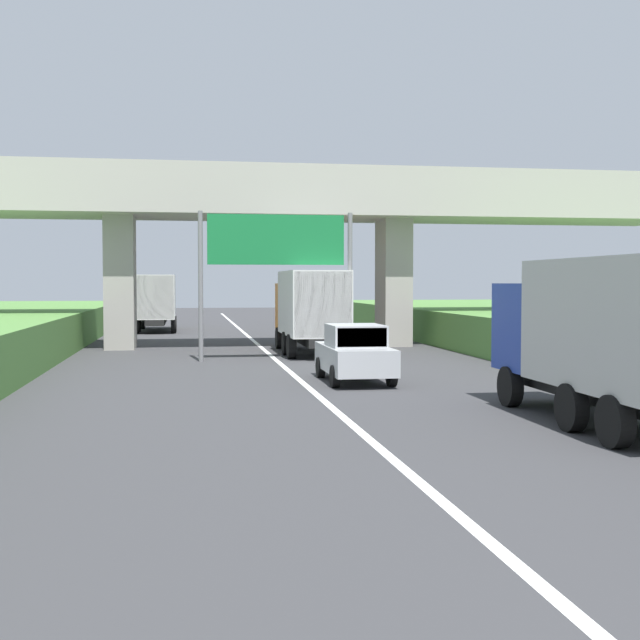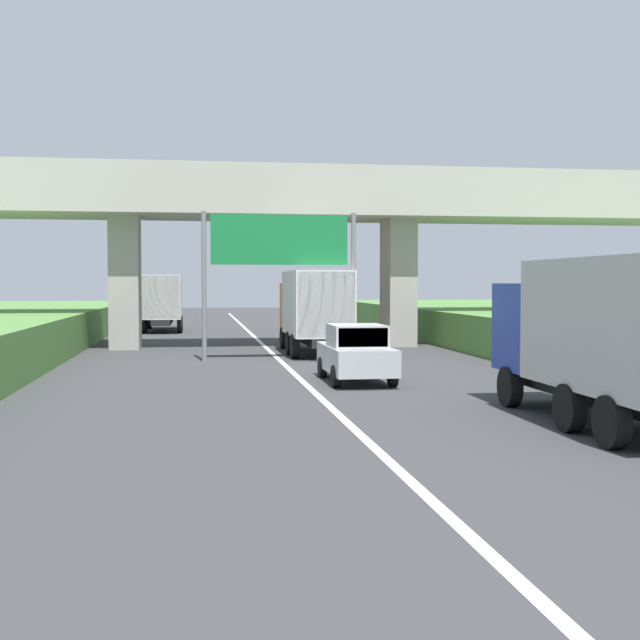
{
  "view_description": "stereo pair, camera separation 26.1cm",
  "coord_description": "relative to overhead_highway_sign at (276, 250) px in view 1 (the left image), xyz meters",
  "views": [
    {
      "loc": [
        -3.39,
        0.07,
        2.94
      ],
      "look_at": [
        0.0,
        21.02,
        2.0
      ],
      "focal_mm": 46.53,
      "sensor_mm": 36.0,
      "label": 1
    },
    {
      "loc": [
        -3.13,
        0.03,
        2.94
      ],
      "look_at": [
        0.0,
        21.02,
        2.0
      ],
      "focal_mm": 46.53,
      "sensor_mm": 36.0,
      "label": 2
    }
  ],
  "objects": [
    {
      "name": "truck_orange",
      "position": [
        1.71,
        2.85,
        -2.26
      ],
      "size": [
        2.44,
        7.3,
        3.44
      ],
      "color": "black",
      "rests_on": "ground"
    },
    {
      "name": "lane_centre_stripe",
      "position": [
        0.0,
        -0.83,
        -4.19
      ],
      "size": [
        0.2,
        101.14,
        0.01
      ],
      "primitive_type": "cube",
      "color": "white",
      "rests_on": "ground"
    },
    {
      "name": "truck_blue",
      "position": [
        5.21,
        -15.43,
        -2.26
      ],
      "size": [
        2.44,
        7.3,
        3.44
      ],
      "color": "black",
      "rests_on": "ground"
    },
    {
      "name": "overhead_highway_sign",
      "position": [
        0.0,
        0.0,
        0.0
      ],
      "size": [
        5.88,
        0.18,
        5.64
      ],
      "color": "slate",
      "rests_on": "ground"
    },
    {
      "name": "car_silver",
      "position": [
        1.56,
        -7.24,
        -3.34
      ],
      "size": [
        1.86,
        4.1,
        1.72
      ],
      "color": "#B2B5B7",
      "rests_on": "ground"
    },
    {
      "name": "truck_yellow",
      "position": [
        -5.2,
        20.37,
        -2.26
      ],
      "size": [
        2.44,
        7.3,
        3.44
      ],
      "color": "black",
      "rests_on": "ground"
    },
    {
      "name": "overpass_bridge",
      "position": [
        0.0,
        6.81,
        1.99
      ],
      "size": [
        40.0,
        4.8,
        8.14
      ],
      "color": "#ADA89E",
      "rests_on": "ground"
    }
  ]
}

